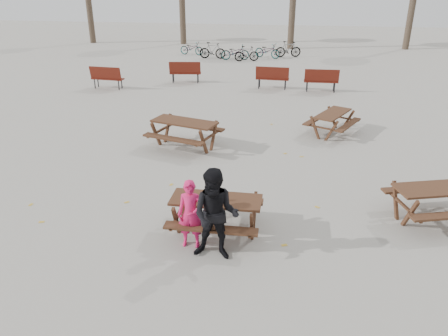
# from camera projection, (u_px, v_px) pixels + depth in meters

# --- Properties ---
(ground) EXTENTS (80.00, 80.00, 0.00)m
(ground) POSITION_uv_depth(u_px,v_px,m) (216.00, 232.00, 8.95)
(ground) COLOR gray
(ground) RESTS_ON ground
(main_picnic_table) EXTENTS (1.80, 1.45, 0.78)m
(main_picnic_table) POSITION_uv_depth(u_px,v_px,m) (216.00, 207.00, 8.71)
(main_picnic_table) COLOR #3A1F15
(main_picnic_table) RESTS_ON ground
(food_tray) EXTENTS (0.18, 0.11, 0.03)m
(food_tray) POSITION_uv_depth(u_px,v_px,m) (212.00, 200.00, 8.56)
(food_tray) COLOR white
(food_tray) RESTS_ON main_picnic_table
(bread_roll) EXTENTS (0.14, 0.06, 0.05)m
(bread_roll) POSITION_uv_depth(u_px,v_px,m) (212.00, 198.00, 8.54)
(bread_roll) COLOR tan
(bread_roll) RESTS_ON food_tray
(soda_bottle) EXTENTS (0.07, 0.07, 0.17)m
(soda_bottle) POSITION_uv_depth(u_px,v_px,m) (220.00, 198.00, 8.51)
(soda_bottle) COLOR silver
(soda_bottle) RESTS_ON main_picnic_table
(child) EXTENTS (0.52, 0.35, 1.38)m
(child) POSITION_uv_depth(u_px,v_px,m) (191.00, 214.00, 8.25)
(child) COLOR #E21C5E
(child) RESTS_ON ground
(adult) EXTENTS (0.89, 0.70, 1.78)m
(adult) POSITION_uv_depth(u_px,v_px,m) (216.00, 215.00, 7.82)
(adult) COLOR black
(adult) RESTS_ON ground
(picnic_table_east) EXTENTS (2.13, 1.90, 0.77)m
(picnic_table_east) POSITION_uv_depth(u_px,v_px,m) (436.00, 204.00, 9.25)
(picnic_table_east) COLOR #3A1F15
(picnic_table_east) RESTS_ON ground
(picnic_table_north) EXTENTS (2.32, 2.06, 0.84)m
(picnic_table_north) POSITION_uv_depth(u_px,v_px,m) (185.00, 134.00, 13.14)
(picnic_table_north) COLOR #3A1F15
(picnic_table_north) RESTS_ON ground
(picnic_table_far) EXTENTS (1.95, 2.09, 0.72)m
(picnic_table_far) POSITION_uv_depth(u_px,v_px,m) (332.00, 123.00, 14.30)
(picnic_table_far) COLOR #3A1F15
(picnic_table_far) RESTS_ON ground
(park_bench_row) EXTENTS (11.21, 2.42, 1.03)m
(park_bench_row) POSITION_uv_depth(u_px,v_px,m) (220.00, 76.00, 20.09)
(park_bench_row) COLOR #5F1D13
(park_bench_row) RESTS_ON ground
(bicycle_row) EXTENTS (7.90, 2.68, 0.98)m
(bicycle_row) POSITION_uv_depth(u_px,v_px,m) (241.00, 51.00, 27.18)
(bicycle_row) COLOR black
(bicycle_row) RESTS_ON ground
(fallen_leaves) EXTENTS (11.00, 11.00, 0.01)m
(fallen_leaves) POSITION_uv_depth(u_px,v_px,m) (253.00, 181.00, 11.13)
(fallen_leaves) COLOR gold
(fallen_leaves) RESTS_ON ground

